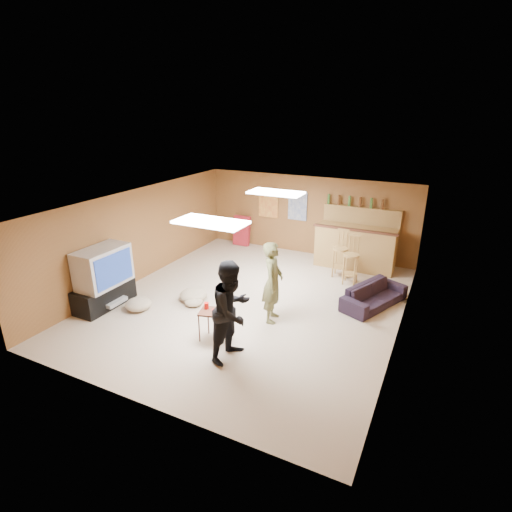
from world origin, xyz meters
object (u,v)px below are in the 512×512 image
at_px(person_olive, 273,282).
at_px(sofa, 374,295).
at_px(bar_counter, 355,248).
at_px(person_black, 232,311).
at_px(tv_body, 103,267).
at_px(tray_table, 213,326).

height_order(person_olive, sofa, person_olive).
bearing_deg(bar_counter, sofa, -65.50).
bearing_deg(person_black, person_olive, 5.25).
height_order(tv_body, tray_table, tv_body).
xyz_separation_m(person_black, tray_table, (-0.56, 0.28, -0.57)).
bearing_deg(tv_body, person_olive, 16.86).
distance_m(tv_body, sofa, 5.66).
height_order(person_olive, tray_table, person_olive).
relative_size(tv_body, person_black, 0.64).
xyz_separation_m(bar_counter, sofa, (0.88, -1.93, -0.32)).
xyz_separation_m(person_olive, tray_table, (-0.65, -1.15, -0.51)).
relative_size(person_olive, sofa, 1.01).
distance_m(tv_body, tray_table, 2.77).
xyz_separation_m(person_olive, sofa, (1.69, 1.50, -0.57)).
bearing_deg(sofa, person_black, 172.23).
xyz_separation_m(tv_body, sofa, (5.03, 2.52, -0.67)).
bearing_deg(tv_body, bar_counter, 47.00).
distance_m(bar_counter, sofa, 2.15).
distance_m(person_black, tray_table, 0.84).
bearing_deg(person_olive, tray_table, 137.38).
height_order(person_black, tray_table, person_black).
bearing_deg(tray_table, person_olive, 60.58).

